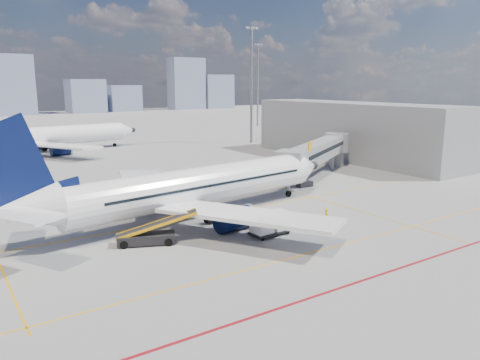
# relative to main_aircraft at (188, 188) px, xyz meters

# --- Properties ---
(ground) EXTENTS (420.00, 420.00, 0.00)m
(ground) POSITION_rel_main_aircraft_xyz_m (2.71, -7.75, -3.22)
(ground) COLOR #949396
(ground) RESTS_ON ground
(apron_markings) EXTENTS (90.00, 35.12, 0.01)m
(apron_markings) POSITION_rel_main_aircraft_xyz_m (2.13, -11.67, -3.22)
(apron_markings) COLOR orange
(apron_markings) RESTS_ON ground
(jet_bridge) EXTENTS (23.55, 15.78, 6.30)m
(jet_bridge) POSITION_rel_main_aircraft_xyz_m (26.22, 9.16, 0.52)
(jet_bridge) COLOR #94969C
(jet_bridge) RESTS_ON ground
(terminal_block) EXTENTS (10.00, 42.00, 10.00)m
(terminal_block) POSITION_rel_main_aircraft_xyz_m (42.66, 18.25, 1.78)
(terminal_block) COLOR #94969C
(terminal_block) RESTS_ON ground
(floodlight_mast_ne) EXTENTS (3.20, 0.61, 25.45)m
(floodlight_mast_ne) POSITION_rel_main_aircraft_xyz_m (40.71, 47.24, 10.37)
(floodlight_mast_ne) COLOR slate
(floodlight_mast_ne) RESTS_ON ground
(floodlight_mast_far) EXTENTS (3.20, 0.61, 25.45)m
(floodlight_mast_far) POSITION_rel_main_aircraft_xyz_m (67.71, 82.24, 10.37)
(floodlight_mast_far) COLOR slate
(floodlight_mast_far) RESTS_ON ground
(main_aircraft) EXTENTS (38.41, 33.36, 11.25)m
(main_aircraft) POSITION_rel_main_aircraft_xyz_m (0.00, 0.00, 0.00)
(main_aircraft) COLOR white
(main_aircraft) RESTS_ON ground
(second_aircraft) EXTENTS (38.40, 33.40, 11.23)m
(second_aircraft) POSITION_rel_main_aircraft_xyz_m (-2.19, 56.35, 0.00)
(second_aircraft) COLOR white
(second_aircraft) RESTS_ON ground
(baggage_tug) EXTENTS (2.15, 1.72, 1.32)m
(baggage_tug) POSITION_rel_main_aircraft_xyz_m (7.56, -8.32, -2.59)
(baggage_tug) COLOR white
(baggage_tug) RESTS_ON ground
(cargo_dolly) EXTENTS (3.85, 1.87, 2.07)m
(cargo_dolly) POSITION_rel_main_aircraft_xyz_m (3.80, -8.37, -2.09)
(cargo_dolly) COLOR black
(cargo_dolly) RESTS_ON ground
(belt_loader) EXTENTS (6.81, 4.00, 2.79)m
(belt_loader) POSITION_rel_main_aircraft_xyz_m (-6.17, -4.54, -2.50)
(belt_loader) COLOR black
(belt_loader) RESTS_ON ground
(ramp_worker) EXTENTS (0.71, 0.84, 1.96)m
(ramp_worker) POSITION_rel_main_aircraft_xyz_m (9.49, -9.65, -2.24)
(ramp_worker) COLOR yellow
(ramp_worker) RESTS_ON ground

